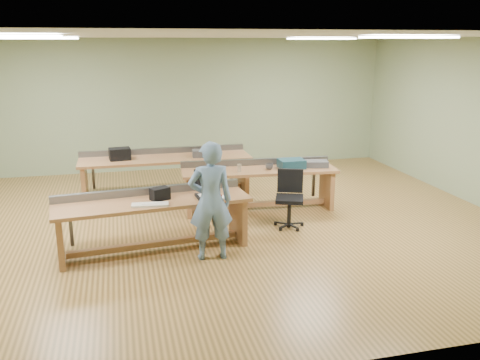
% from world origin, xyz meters
% --- Properties ---
extents(floor, '(10.00, 10.00, 0.00)m').
position_xyz_m(floor, '(0.00, 0.00, 0.00)').
color(floor, '#A4773E').
rests_on(floor, ground).
extents(ceiling, '(10.00, 10.00, 0.00)m').
position_xyz_m(ceiling, '(0.00, 0.00, 3.00)').
color(ceiling, silver).
rests_on(ceiling, wall_back).
extents(wall_back, '(10.00, 0.04, 3.00)m').
position_xyz_m(wall_back, '(0.00, 4.00, 1.50)').
color(wall_back, gray).
rests_on(wall_back, floor).
extents(wall_front, '(10.00, 0.04, 3.00)m').
position_xyz_m(wall_front, '(0.00, -4.00, 1.50)').
color(wall_front, gray).
rests_on(wall_front, floor).
extents(wall_right, '(0.04, 8.00, 3.00)m').
position_xyz_m(wall_right, '(5.00, 0.00, 1.50)').
color(wall_right, gray).
rests_on(wall_right, floor).
extents(fluor_panels, '(6.20, 3.50, 0.03)m').
position_xyz_m(fluor_panels, '(0.00, 0.00, 2.97)').
color(fluor_panels, white).
rests_on(fluor_panels, ceiling).
extents(workbench_front, '(2.80, 1.01, 0.86)m').
position_xyz_m(workbench_front, '(-0.92, -0.84, 0.55)').
color(workbench_front, '#9D6C42').
rests_on(workbench_front, floor).
extents(workbench_mid, '(2.77, 0.92, 0.86)m').
position_xyz_m(workbench_mid, '(1.04, 0.59, 0.55)').
color(workbench_mid, '#9D6C42').
rests_on(workbench_mid, floor).
extents(workbench_back, '(3.28, 0.88, 0.86)m').
position_xyz_m(workbench_back, '(-0.47, 1.92, 0.57)').
color(workbench_back, '#9D6C42').
rests_on(workbench_back, floor).
extents(person, '(0.62, 0.41, 1.65)m').
position_xyz_m(person, '(-0.18, -1.32, 0.83)').
color(person, slate).
rests_on(person, floor).
extents(laptop_base, '(0.35, 0.30, 0.04)m').
position_xyz_m(laptop_base, '(-0.14, -0.89, 0.77)').
color(laptop_base, black).
rests_on(laptop_base, workbench_front).
extents(laptop_screen, '(0.33, 0.04, 0.26)m').
position_xyz_m(laptop_screen, '(-0.15, -0.76, 1.01)').
color(laptop_screen, black).
rests_on(laptop_screen, laptop_base).
extents(keyboard, '(0.51, 0.22, 0.03)m').
position_xyz_m(keyboard, '(-0.97, -1.09, 0.76)').
color(keyboard, beige).
rests_on(keyboard, workbench_front).
extents(trackball_mouse, '(0.17, 0.18, 0.06)m').
position_xyz_m(trackball_mouse, '(0.03, -1.05, 0.78)').
color(trackball_mouse, white).
rests_on(trackball_mouse, workbench_front).
extents(camera_bag, '(0.30, 0.25, 0.18)m').
position_xyz_m(camera_bag, '(-0.81, -0.84, 0.84)').
color(camera_bag, black).
rests_on(camera_bag, workbench_front).
extents(task_chair, '(0.64, 0.64, 0.92)m').
position_xyz_m(task_chair, '(1.29, -0.38, 0.34)').
color(task_chair, black).
rests_on(task_chair, floor).
extents(parts_bin_teal, '(0.45, 0.34, 0.15)m').
position_xyz_m(parts_bin_teal, '(1.62, 0.50, 0.83)').
color(parts_bin_teal, '#143541').
rests_on(parts_bin_teal, workbench_mid).
extents(parts_bin_grey, '(0.44, 0.33, 0.11)m').
position_xyz_m(parts_bin_grey, '(2.09, 0.48, 0.80)').
color(parts_bin_grey, '#3C3C3F').
rests_on(parts_bin_grey, workbench_mid).
extents(mug, '(0.13, 0.13, 0.11)m').
position_xyz_m(mug, '(1.20, 0.49, 0.80)').
color(mug, '#3C3C3F').
rests_on(mug, workbench_mid).
extents(drinks_can, '(0.09, 0.09, 0.13)m').
position_xyz_m(drinks_can, '(0.66, 0.46, 0.82)').
color(drinks_can, silver).
rests_on(drinks_can, workbench_mid).
extents(storage_box_back, '(0.42, 0.32, 0.22)m').
position_xyz_m(storage_box_back, '(-1.33, 1.89, 0.86)').
color(storage_box_back, black).
rests_on(storage_box_back, workbench_back).
extents(tray_back, '(0.35, 0.27, 0.13)m').
position_xyz_m(tray_back, '(0.21, 1.78, 0.82)').
color(tray_back, '#3C3C3F').
rests_on(tray_back, workbench_back).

